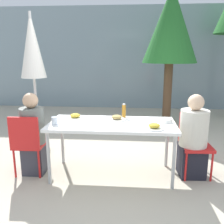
{
  "coord_description": "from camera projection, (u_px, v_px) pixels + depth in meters",
  "views": [
    {
      "loc": [
        0.27,
        -3.22,
        1.68
      ],
      "look_at": [
        0.0,
        0.0,
        0.9
      ],
      "focal_mm": 40.0,
      "sensor_mm": 36.0,
      "label": 1
    }
  ],
  "objects": [
    {
      "name": "ground_plane",
      "position": [
        112.0,
        174.0,
        3.53
      ],
      "size": [
        24.0,
        24.0,
        0.0
      ],
      "primitive_type": "plane",
      "color": "#B2A893"
    },
    {
      "name": "building_facade",
      "position": [
        124.0,
        58.0,
        7.53
      ],
      "size": [
        10.0,
        0.2,
        3.0
      ],
      "color": "gray",
      "rests_on": "ground"
    },
    {
      "name": "dining_table",
      "position": [
        112.0,
        127.0,
        3.37
      ],
      "size": [
        1.7,
        0.77,
        0.75
      ],
      "color": "white",
      "rests_on": "ground"
    },
    {
      "name": "chair_left",
      "position": [
        28.0,
        141.0,
        3.4
      ],
      "size": [
        0.41,
        0.41,
        0.86
      ],
      "rotation": [
        0.0,
        0.0,
        0.02
      ],
      "color": "red",
      "rests_on": "ground"
    },
    {
      "name": "person_left",
      "position": [
        33.0,
        136.0,
        3.47
      ],
      "size": [
        0.33,
        0.33,
        1.15
      ],
      "rotation": [
        0.0,
        0.0,
        0.02
      ],
      "color": "#383842",
      "rests_on": "ground"
    },
    {
      "name": "chair_right",
      "position": [
        195.0,
        139.0,
        3.46
      ],
      "size": [
        0.42,
        0.42,
        0.86
      ],
      "rotation": [
        0.0,
        0.0,
        -3.08
      ],
      "color": "red",
      "rests_on": "ground"
    },
    {
      "name": "person_right",
      "position": [
        193.0,
        139.0,
        3.38
      ],
      "size": [
        0.37,
        0.37,
        1.15
      ],
      "rotation": [
        0.0,
        0.0,
        -3.08
      ],
      "color": "black",
      "rests_on": "ground"
    },
    {
      "name": "closed_umbrella",
      "position": [
        32.0,
        51.0,
        3.91
      ],
      "size": [
        0.4,
        0.4,
        2.29
      ],
      "color": "#333333",
      "rests_on": "ground"
    },
    {
      "name": "plate_0",
      "position": [
        75.0,
        116.0,
        3.58
      ],
      "size": [
        0.26,
        0.26,
        0.07
      ],
      "color": "white",
      "rests_on": "dining_table"
    },
    {
      "name": "plate_1",
      "position": [
        117.0,
        118.0,
        3.49
      ],
      "size": [
        0.26,
        0.26,
        0.07
      ],
      "color": "white",
      "rests_on": "dining_table"
    },
    {
      "name": "plate_2",
      "position": [
        154.0,
        127.0,
        3.09
      ],
      "size": [
        0.26,
        0.26,
        0.07
      ],
      "color": "white",
      "rests_on": "dining_table"
    },
    {
      "name": "bottle",
      "position": [
        124.0,
        111.0,
        3.62
      ],
      "size": [
        0.06,
        0.06,
        0.2
      ],
      "color": "#B7751E",
      "rests_on": "dining_table"
    },
    {
      "name": "drinking_cup",
      "position": [
        55.0,
        121.0,
        3.26
      ],
      "size": [
        0.08,
        0.08,
        0.1
      ],
      "color": "silver",
      "rests_on": "dining_table"
    },
    {
      "name": "salad_bowl",
      "position": [
        167.0,
        121.0,
        3.37
      ],
      "size": [
        0.14,
        0.14,
        0.05
      ],
      "color": "white",
      "rests_on": "dining_table"
    },
    {
      "name": "tree_behind_left",
      "position": [
        171.0,
        26.0,
        5.58
      ],
      "size": [
        1.25,
        1.25,
        3.12
      ],
      "color": "brown",
      "rests_on": "ground"
    }
  ]
}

